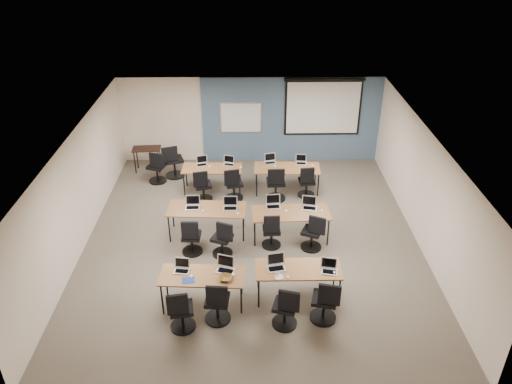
{
  "coord_description": "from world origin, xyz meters",
  "views": [
    {
      "loc": [
        -0.06,
        -10.01,
        6.99
      ],
      "look_at": [
        0.1,
        0.4,
        1.1
      ],
      "focal_mm": 35.0,
      "sensor_mm": 36.0,
      "label": 1
    }
  ],
  "objects_px": {
    "laptop_6": "(273,204)",
    "spare_chair_a": "(173,164)",
    "whiteboard": "(241,118)",
    "training_table_front_right": "(298,270)",
    "training_table_front_left": "(202,277)",
    "training_table_back_right": "(287,169)",
    "laptop_9": "(229,162)",
    "task_chair_2": "(286,310)",
    "laptop_4": "(193,205)",
    "laptop_10": "(270,160)",
    "laptop_11": "(301,161)",
    "task_chair_11": "(307,184)",
    "task_chair_4": "(191,240)",
    "projector_screen": "(323,104)",
    "laptop_2": "(276,264)",
    "training_table_back_left": "(212,170)",
    "utility_table": "(147,151)",
    "laptop_0": "(182,268)",
    "task_chair_7": "(313,235)",
    "spare_chair_b": "(157,170)",
    "laptop_1": "(225,267)",
    "laptop_3": "(329,268)",
    "laptop_7": "(309,205)",
    "task_chair_1": "(217,305)",
    "training_table_mid_right": "(291,214)",
    "task_chair_0": "(181,313)",
    "task_chair_5": "(223,241)",
    "training_table_mid_left": "(207,210)",
    "laptop_5": "(230,205)",
    "task_chair_6": "(271,233)",
    "task_chair_3": "(325,304)",
    "task_chair_9": "(233,187)",
    "task_chair_8": "(203,188)",
    "task_chair_10": "(276,186)"
  },
  "relations": [
    {
      "from": "spare_chair_a",
      "to": "laptop_5",
      "type": "bearing_deg",
      "value": -78.26
    },
    {
      "from": "training_table_front_left",
      "to": "task_chair_5",
      "type": "distance_m",
      "value": 1.69
    },
    {
      "from": "training_table_back_right",
      "to": "laptop_0",
      "type": "bearing_deg",
      "value": -115.54
    },
    {
      "from": "task_chair_1",
      "to": "laptop_2",
      "type": "distance_m",
      "value": 1.43
    },
    {
      "from": "task_chair_6",
      "to": "task_chair_1",
      "type": "bearing_deg",
      "value": -117.14
    },
    {
      "from": "laptop_6",
      "to": "spare_chair_a",
      "type": "xyz_separation_m",
      "value": [
        -2.83,
        2.96,
        -0.36
      ]
    },
    {
      "from": "training_table_mid_left",
      "to": "laptop_5",
      "type": "bearing_deg",
      "value": 6.5
    },
    {
      "from": "whiteboard",
      "to": "training_table_front_right",
      "type": "relative_size",
      "value": 0.74
    },
    {
      "from": "whiteboard",
      "to": "task_chair_4",
      "type": "bearing_deg",
      "value": -102.49
    },
    {
      "from": "laptop_1",
      "to": "task_chair_9",
      "type": "relative_size",
      "value": 0.36
    },
    {
      "from": "laptop_10",
      "to": "spare_chair_b",
      "type": "height_order",
      "value": "spare_chair_b"
    },
    {
      "from": "training_table_back_left",
      "to": "task_chair_11",
      "type": "relative_size",
      "value": 1.74
    },
    {
      "from": "laptop_0",
      "to": "task_chair_7",
      "type": "relative_size",
      "value": 0.31
    },
    {
      "from": "laptop_5",
      "to": "task_chair_4",
      "type": "bearing_deg",
      "value": -135.63
    },
    {
      "from": "task_chair_6",
      "to": "task_chair_4",
      "type": "bearing_deg",
      "value": -174.93
    },
    {
      "from": "laptop_4",
      "to": "task_chair_7",
      "type": "relative_size",
      "value": 0.36
    },
    {
      "from": "whiteboard",
      "to": "training_table_front_right",
      "type": "distance_m",
      "value": 6.66
    },
    {
      "from": "laptop_4",
      "to": "laptop_11",
      "type": "relative_size",
      "value": 1.15
    },
    {
      "from": "laptop_2",
      "to": "task_chair_9",
      "type": "distance_m",
      "value": 4.1
    },
    {
      "from": "training_table_back_right",
      "to": "laptop_4",
      "type": "xyz_separation_m",
      "value": [
        -2.44,
        -2.08,
        0.11
      ]
    },
    {
      "from": "training_table_back_right",
      "to": "laptop_9",
      "type": "relative_size",
      "value": 6.11
    },
    {
      "from": "laptop_10",
      "to": "task_chair_3",
      "type": "bearing_deg",
      "value": -95.51
    },
    {
      "from": "laptop_3",
      "to": "laptop_6",
      "type": "bearing_deg",
      "value": 123.78
    },
    {
      "from": "laptop_6",
      "to": "laptop_9",
      "type": "xyz_separation_m",
      "value": [
        -1.15,
        2.31,
        -0.01
      ]
    },
    {
      "from": "task_chair_10",
      "to": "task_chair_4",
      "type": "bearing_deg",
      "value": -132.34
    },
    {
      "from": "task_chair_4",
      "to": "spare_chair_a",
      "type": "height_order",
      "value": "spare_chair_a"
    },
    {
      "from": "training_table_mid_right",
      "to": "task_chair_0",
      "type": "bearing_deg",
      "value": -129.78
    },
    {
      "from": "laptop_4",
      "to": "laptop_10",
      "type": "bearing_deg",
      "value": 50.43
    },
    {
      "from": "whiteboard",
      "to": "training_table_front_left",
      "type": "xyz_separation_m",
      "value": [
        -0.71,
        -6.68,
        -0.77
      ]
    },
    {
      "from": "laptop_1",
      "to": "laptop_3",
      "type": "distance_m",
      "value": 2.07
    },
    {
      "from": "projector_screen",
      "to": "task_chair_8",
      "type": "height_order",
      "value": "projector_screen"
    },
    {
      "from": "spare_chair_b",
      "to": "task_chair_1",
      "type": "bearing_deg",
      "value": -52.38
    },
    {
      "from": "task_chair_2",
      "to": "laptop_6",
      "type": "distance_m",
      "value": 3.31
    },
    {
      "from": "training_table_front_right",
      "to": "spare_chair_a",
      "type": "relative_size",
      "value": 1.64
    },
    {
      "from": "projector_screen",
      "to": "laptop_2",
      "type": "xyz_separation_m",
      "value": [
        -1.73,
        -6.43,
        -1.09
      ]
    },
    {
      "from": "laptop_4",
      "to": "task_chair_11",
      "type": "relative_size",
      "value": 0.36
    },
    {
      "from": "training_table_mid_right",
      "to": "laptop_2",
      "type": "relative_size",
      "value": 5.21
    },
    {
      "from": "task_chair_9",
      "to": "laptop_3",
      "type": "bearing_deg",
      "value": -77.09
    },
    {
      "from": "utility_table",
      "to": "laptop_7",
      "type": "bearing_deg",
      "value": -41.05
    },
    {
      "from": "spare_chair_b",
      "to": "whiteboard",
      "type": "bearing_deg",
      "value": 48.34
    },
    {
      "from": "training_table_back_left",
      "to": "laptop_10",
      "type": "distance_m",
      "value": 1.67
    },
    {
      "from": "task_chair_3",
      "to": "laptop_4",
      "type": "relative_size",
      "value": 2.88
    },
    {
      "from": "laptop_11",
      "to": "projector_screen",
      "type": "bearing_deg",
      "value": 72.08
    },
    {
      "from": "training_table_back_left",
      "to": "utility_table",
      "type": "relative_size",
      "value": 1.98
    },
    {
      "from": "training_table_back_right",
      "to": "laptop_9",
      "type": "bearing_deg",
      "value": 173.87
    },
    {
      "from": "projector_screen",
      "to": "task_chair_5",
      "type": "height_order",
      "value": "projector_screen"
    },
    {
      "from": "laptop_7",
      "to": "spare_chair_a",
      "type": "relative_size",
      "value": 0.33
    },
    {
      "from": "laptop_3",
      "to": "laptop_7",
      "type": "relative_size",
      "value": 0.91
    },
    {
      "from": "training_table_front_right",
      "to": "task_chair_2",
      "type": "bearing_deg",
      "value": -109.7
    },
    {
      "from": "spare_chair_b",
      "to": "laptop_1",
      "type": "bearing_deg",
      "value": -48.62
    }
  ]
}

